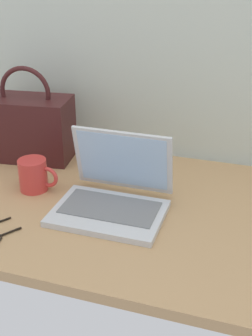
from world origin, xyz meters
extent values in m
cube|color=tan|center=(0.00, 0.00, 0.01)|extent=(1.60, 0.76, 0.03)
cube|color=silver|center=(-0.06, -0.08, 0.04)|extent=(0.31, 0.22, 0.02)
cube|color=slate|center=(-0.06, -0.06, 0.05)|extent=(0.27, 0.14, 0.00)
cube|color=silver|center=(-0.06, 0.06, 0.15)|extent=(0.30, 0.05, 0.20)
cube|color=#A5C6EA|center=(-0.06, 0.05, 0.15)|extent=(0.27, 0.04, 0.17)
cylinder|color=red|center=(-0.33, 0.00, 0.08)|extent=(0.09, 0.09, 0.10)
torus|color=red|center=(-0.28, 0.00, 0.08)|extent=(0.07, 0.01, 0.07)
cylinder|color=brown|center=(-0.33, 0.00, 0.12)|extent=(0.08, 0.08, 0.00)
cube|color=black|center=(-0.18, 0.23, 0.04)|extent=(0.08, 0.17, 0.02)
cube|color=slate|center=(-0.18, 0.23, 0.05)|extent=(0.06, 0.12, 0.00)
cube|color=black|center=(-0.33, -0.20, 0.03)|extent=(0.04, 0.05, 0.00)
cube|color=black|center=(-0.27, -0.23, 0.03)|extent=(0.04, 0.05, 0.00)
cube|color=#3F1919|center=(-0.46, 0.22, 0.14)|extent=(0.32, 0.20, 0.22)
torus|color=#3F1919|center=(-0.46, 0.22, 0.27)|extent=(0.18, 0.04, 0.18)
camera|label=1|loc=(0.32, -1.08, 0.71)|focal=47.75mm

